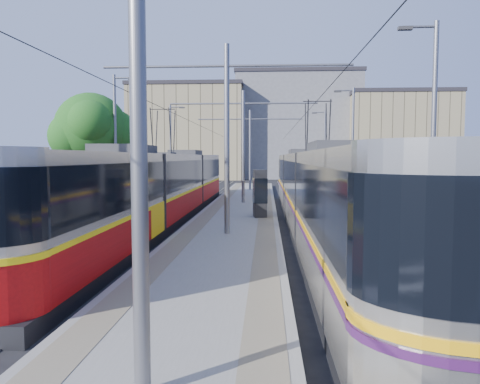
{
  "coord_description": "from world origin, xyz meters",
  "views": [
    {
      "loc": [
        1.49,
        -9.38,
        3.16
      ],
      "look_at": [
        0.29,
        11.51,
        1.6
      ],
      "focal_mm": 35.0,
      "sensor_mm": 36.0,
      "label": 1
    }
  ],
  "objects": [
    {
      "name": "shelter",
      "position": [
        1.16,
        12.96,
        1.49
      ],
      "size": [
        0.74,
        1.09,
        2.26
      ],
      "rotation": [
        0.0,
        0.0,
        0.11
      ],
      "color": "black",
      "rests_on": "platform"
    },
    {
      "name": "catenary",
      "position": [
        0.0,
        14.15,
        4.52
      ],
      "size": [
        9.2,
        70.0,
        7.0
      ],
      "color": "slate",
      "rests_on": "platform"
    },
    {
      "name": "street_lamps",
      "position": [
        -0.0,
        21.0,
        4.18
      ],
      "size": [
        15.18,
        38.22,
        8.0
      ],
      "color": "slate",
      "rests_on": "ground"
    },
    {
      "name": "ground",
      "position": [
        0.0,
        0.0,
        0.0
      ],
      "size": [
        160.0,
        160.0,
        0.0
      ],
      "primitive_type": "plane",
      "color": "black",
      "rests_on": "ground"
    },
    {
      "name": "rails",
      "position": [
        0.0,
        17.0,
        0.02
      ],
      "size": [
        8.71,
        70.0,
        0.03
      ],
      "color": "gray",
      "rests_on": "ground"
    },
    {
      "name": "building_centre",
      "position": [
        6.0,
        64.0,
        7.84
      ],
      "size": [
        18.36,
        14.28,
        15.66
      ],
      "color": "gray",
      "rests_on": "ground"
    },
    {
      "name": "building_left",
      "position": [
        -10.0,
        60.0,
        6.79
      ],
      "size": [
        16.32,
        12.24,
        13.56
      ],
      "color": "gray",
      "rests_on": "ground"
    },
    {
      "name": "tram_right",
      "position": [
        3.6,
        10.6,
        1.86
      ],
      "size": [
        2.43,
        31.7,
        5.5
      ],
      "color": "black",
      "rests_on": "ground"
    },
    {
      "name": "tram_left",
      "position": [
        -3.6,
        13.44,
        1.71
      ],
      "size": [
        2.43,
        31.65,
        5.5
      ],
      "color": "black",
      "rests_on": "ground"
    },
    {
      "name": "tactile_strip_left",
      "position": [
        -1.45,
        17.0,
        0.3
      ],
      "size": [
        0.7,
        50.0,
        0.01
      ],
      "primitive_type": "cube",
      "color": "gray",
      "rests_on": "platform"
    },
    {
      "name": "platform",
      "position": [
        0.0,
        17.0,
        0.15
      ],
      "size": [
        4.0,
        50.0,
        0.3
      ],
      "primitive_type": "cube",
      "color": "gray",
      "rests_on": "ground"
    },
    {
      "name": "building_right",
      "position": [
        20.0,
        58.0,
        6.09
      ],
      "size": [
        14.28,
        10.2,
        12.16
      ],
      "color": "gray",
      "rests_on": "ground"
    },
    {
      "name": "tree",
      "position": [
        -9.08,
        19.31,
        4.81
      ],
      "size": [
        4.9,
        4.53,
        7.12
      ],
      "color": "#382314",
      "rests_on": "ground"
    },
    {
      "name": "tactile_strip_right",
      "position": [
        1.45,
        17.0,
        0.3
      ],
      "size": [
        0.7,
        50.0,
        0.01
      ],
      "primitive_type": "cube",
      "color": "gray",
      "rests_on": "platform"
    }
  ]
}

